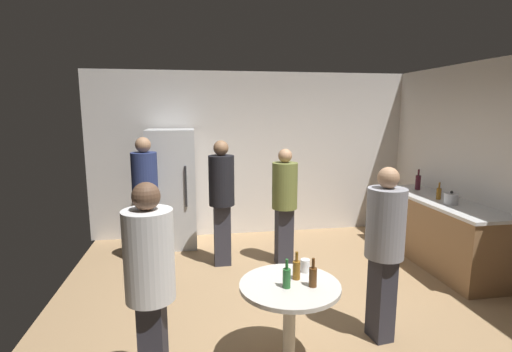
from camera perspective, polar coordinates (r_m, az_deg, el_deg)
The scene contains 17 objects.
ground_plane at distance 4.32m, azimuth 5.33°, elevation -19.74°, with size 5.20×5.20×0.10m, color #9E7C56.
wall_back at distance 6.38m, azimuth -0.45°, elevation 3.26°, with size 5.32×0.06×2.70m, color silver.
refrigerator at distance 5.96m, azimuth -12.42°, elevation -1.83°, with size 0.70×0.68×1.80m.
kitchen_counter at distance 5.79m, azimuth 25.69°, elevation -7.52°, with size 0.64×2.07×0.90m.
kettle at distance 5.43m, azimuth 27.25°, elevation -3.06°, with size 0.24×0.17×0.18m.
wine_bottle_on_counter at distance 6.20m, azimuth 23.12°, elevation -0.83°, with size 0.08×0.08×0.31m.
beer_bottle_on_counter at distance 5.66m, azimuth 25.72°, elevation -2.34°, with size 0.06×0.06×0.23m.
foreground_table at distance 3.16m, azimuth 5.06°, elevation -17.52°, with size 0.80×0.80×0.73m.
beer_bottle_amber at distance 3.17m, azimuth 6.09°, elevation -13.73°, with size 0.06×0.06×0.23m.
beer_bottle_brown at distance 3.06m, azimuth 8.54°, elevation -14.65°, with size 0.06×0.06×0.23m.
beer_bottle_green at distance 3.02m, azimuth 4.62°, elevation -14.90°, with size 0.06×0.06×0.23m.
plastic_cup_white at distance 3.31m, azimuth 7.37°, elevation -13.19°, with size 0.08×0.08×0.11m, color white.
person_in_white_shirt at distance 2.79m, azimuth -15.59°, elevation -14.61°, with size 0.37×0.37×1.62m.
person_in_olive_shirt at distance 5.11m, azimuth 4.31°, elevation -3.29°, with size 0.38×0.38×1.58m.
person_in_gray_shirt at distance 3.60m, azimuth 18.73°, elevation -9.27°, with size 0.38×0.38×1.60m.
person_in_navy_shirt at distance 5.29m, azimuth -16.27°, elevation -2.15°, with size 0.48×0.48×1.74m.
person_in_black_shirt at distance 5.06m, azimuth -5.17°, elevation -2.61°, with size 0.34×0.34×1.70m.
Camera 1 is at (-0.98, -3.63, 2.08)m, focal length 26.67 mm.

